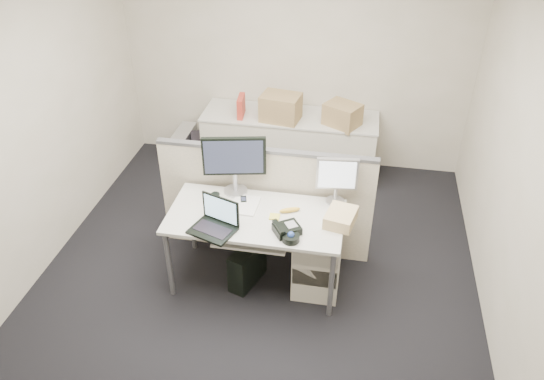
% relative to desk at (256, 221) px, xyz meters
% --- Properties ---
extents(floor, '(4.00, 4.50, 0.01)m').
position_rel_desk_xyz_m(floor, '(0.00, 0.00, -0.67)').
color(floor, black).
rests_on(floor, ground).
extents(wall_back, '(4.00, 0.02, 2.70)m').
position_rel_desk_xyz_m(wall_back, '(0.00, 2.25, 0.69)').
color(wall_back, beige).
rests_on(wall_back, ground).
extents(wall_left, '(0.02, 4.50, 2.70)m').
position_rel_desk_xyz_m(wall_left, '(-2.00, 0.00, 0.69)').
color(wall_left, beige).
rests_on(wall_left, ground).
extents(wall_right, '(0.02, 4.50, 2.70)m').
position_rel_desk_xyz_m(wall_right, '(2.00, 0.00, 0.69)').
color(wall_right, beige).
rests_on(wall_right, ground).
extents(desk, '(1.50, 0.75, 0.73)m').
position_rel_desk_xyz_m(desk, '(0.00, 0.00, 0.00)').
color(desk, beige).
rests_on(desk, floor).
extents(keyboard_tray, '(0.62, 0.32, 0.02)m').
position_rel_desk_xyz_m(keyboard_tray, '(0.00, -0.18, -0.04)').
color(keyboard_tray, beige).
rests_on(keyboard_tray, desk).
extents(drawer_pedestal, '(0.40, 0.55, 0.65)m').
position_rel_desk_xyz_m(drawer_pedestal, '(0.55, 0.05, -0.34)').
color(drawer_pedestal, beige).
rests_on(drawer_pedestal, floor).
extents(cubicle_partition, '(2.00, 0.06, 1.10)m').
position_rel_desk_xyz_m(cubicle_partition, '(0.00, 0.45, -0.11)').
color(cubicle_partition, beige).
rests_on(cubicle_partition, floor).
extents(back_counter, '(2.00, 0.60, 0.72)m').
position_rel_desk_xyz_m(back_counter, '(0.00, 1.93, -0.30)').
color(back_counter, beige).
rests_on(back_counter, floor).
extents(monitor_main, '(0.59, 0.33, 0.56)m').
position_rel_desk_xyz_m(monitor_main, '(-0.25, 0.32, 0.34)').
color(monitor_main, black).
rests_on(monitor_main, desk).
extents(monitor_small, '(0.37, 0.22, 0.44)m').
position_rel_desk_xyz_m(monitor_small, '(0.65, 0.32, 0.28)').
color(monitor_small, '#B7B7BC').
rests_on(monitor_small, desk).
extents(laptop, '(0.42, 0.37, 0.27)m').
position_rel_desk_xyz_m(laptop, '(-0.30, -0.28, 0.20)').
color(laptop, black).
rests_on(laptop, desk).
extents(trackball, '(0.15, 0.15, 0.05)m').
position_rel_desk_xyz_m(trackball, '(0.35, -0.28, 0.09)').
color(trackball, black).
rests_on(trackball, desk).
extents(desk_phone, '(0.26, 0.25, 0.06)m').
position_rel_desk_xyz_m(desk_phone, '(0.30, -0.18, 0.10)').
color(desk_phone, black).
rests_on(desk_phone, desk).
extents(paper_stack, '(0.24, 0.30, 0.01)m').
position_rel_desk_xyz_m(paper_stack, '(-0.12, 0.12, 0.07)').
color(paper_stack, silver).
rests_on(paper_stack, desk).
extents(sticky_pad, '(0.09, 0.09, 0.01)m').
position_rel_desk_xyz_m(sticky_pad, '(0.17, 0.00, 0.07)').
color(sticky_pad, yellow).
rests_on(sticky_pad, desk).
extents(travel_mug, '(0.09, 0.09, 0.15)m').
position_rel_desk_xyz_m(travel_mug, '(-0.35, 0.02, 0.14)').
color(travel_mug, black).
rests_on(travel_mug, desk).
extents(banana, '(0.19, 0.12, 0.04)m').
position_rel_desk_xyz_m(banana, '(0.28, 0.10, 0.09)').
color(banana, gold).
rests_on(banana, desk).
extents(cellphone, '(0.08, 0.11, 0.01)m').
position_rel_desk_xyz_m(cellphone, '(-0.15, 0.20, 0.07)').
color(cellphone, black).
rests_on(cellphone, desk).
extents(manila_folders, '(0.28, 0.33, 0.11)m').
position_rel_desk_xyz_m(manila_folders, '(0.72, 0.03, 0.12)').
color(manila_folders, tan).
rests_on(manila_folders, desk).
extents(keyboard, '(0.49, 0.18, 0.03)m').
position_rel_desk_xyz_m(keyboard, '(0.05, -0.14, -0.02)').
color(keyboard, black).
rests_on(keyboard, keyboard_tray).
extents(pc_tower_desk, '(0.29, 0.44, 0.38)m').
position_rel_desk_xyz_m(pc_tower_desk, '(-0.07, -0.05, -0.47)').
color(pc_tower_desk, black).
rests_on(pc_tower_desk, floor).
extents(pc_tower_spare_dark, '(0.35, 0.50, 0.43)m').
position_rel_desk_xyz_m(pc_tower_spare_dark, '(-1.05, 1.74, -0.45)').
color(pc_tower_spare_dark, black).
rests_on(pc_tower_spare_dark, floor).
extents(pc_tower_spare_silver, '(0.19, 0.47, 0.44)m').
position_rel_desk_xyz_m(pc_tower_spare_silver, '(-1.30, 1.92, -0.45)').
color(pc_tower_spare_silver, '#B7B7BC').
rests_on(pc_tower_spare_silver, floor).
extents(cardboard_box_left, '(0.47, 0.38, 0.32)m').
position_rel_desk_xyz_m(cardboard_box_left, '(-0.09, 1.81, 0.21)').
color(cardboard_box_left, tan).
rests_on(cardboard_box_left, back_counter).
extents(cardboard_box_right, '(0.46, 0.43, 0.26)m').
position_rel_desk_xyz_m(cardboard_box_right, '(0.60, 1.81, 0.19)').
color(cardboard_box_right, tan).
rests_on(cardboard_box_right, back_counter).
extents(red_binder, '(0.09, 0.27, 0.25)m').
position_rel_desk_xyz_m(red_binder, '(-0.55, 1.83, 0.18)').
color(red_binder, '#B63325').
rests_on(red_binder, back_counter).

